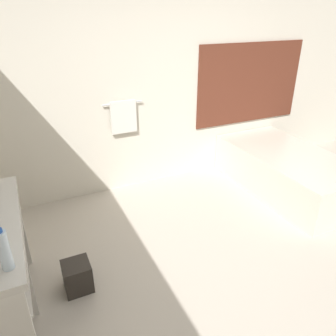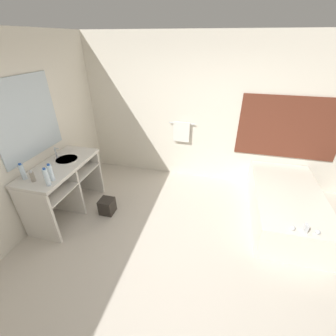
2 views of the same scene
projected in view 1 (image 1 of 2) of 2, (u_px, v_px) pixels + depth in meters
ground_plane at (244, 293)px, 2.77m from camera, size 16.00×16.00×0.00m
wall_back_with_blinds at (148, 83)px, 4.01m from camera, size 7.40×0.13×2.70m
bathtub at (288, 169)px, 4.26m from camera, size 1.00×1.89×0.63m
water_bottle_2 at (4, 250)px, 1.71m from camera, size 0.06×0.06×0.26m
waste_bin at (77, 276)px, 2.77m from camera, size 0.23×0.23×0.26m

